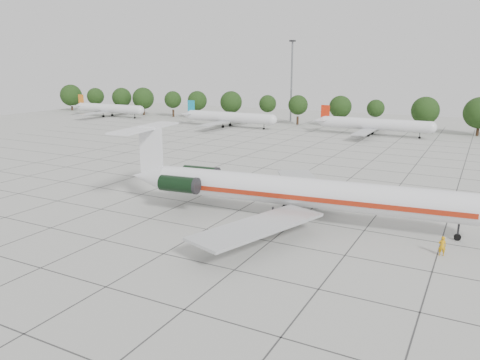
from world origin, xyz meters
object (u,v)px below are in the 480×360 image
at_px(bg_airliner_b, 229,117).
at_px(floodlight_mast, 292,76).
at_px(ground_crew, 442,246).
at_px(bg_airliner_a, 109,109).
at_px(bg_airliner_c, 374,124).
at_px(main_airliner, 285,190).

relative_size(bg_airliner_b, floodlight_mast, 1.11).
distance_m(ground_crew, floodlight_mast, 110.72).
height_order(bg_airliner_a, floodlight_mast, floodlight_mast).
height_order(bg_airliner_c, floodlight_mast, floodlight_mast).
bearing_deg(main_airliner, bg_airliner_b, 117.21).
height_order(ground_crew, bg_airliner_b, bg_airliner_b).
xyz_separation_m(bg_airliner_a, floodlight_mast, (61.38, 17.86, 11.37)).
height_order(main_airliner, bg_airliner_c, main_airliner).
height_order(bg_airliner_a, bg_airliner_c, same).
xyz_separation_m(bg_airliner_c, floodlight_mast, (-30.89, 19.04, 11.37)).
relative_size(main_airliner, ground_crew, 22.15).
bearing_deg(bg_airliner_b, bg_airliner_c, 4.41).
relative_size(ground_crew, bg_airliner_a, 0.07).
relative_size(bg_airliner_a, bg_airliner_b, 1.00).
height_order(main_airliner, bg_airliner_a, main_airliner).
xyz_separation_m(main_airliner, bg_airliner_a, (-97.90, 74.76, -0.75)).
bearing_deg(floodlight_mast, bg_airliner_c, -31.65).
bearing_deg(floodlight_mast, ground_crew, -60.37).
bearing_deg(bg_airliner_a, bg_airliner_c, -0.73).
height_order(bg_airliner_b, floodlight_mast, floodlight_mast).
height_order(bg_airliner_b, bg_airliner_c, same).
distance_m(main_airliner, floodlight_mast, 100.12).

